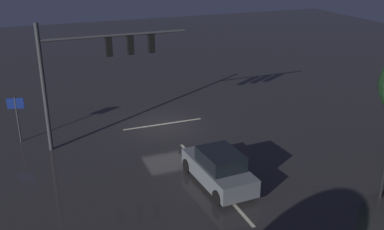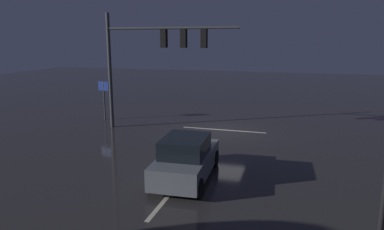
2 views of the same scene
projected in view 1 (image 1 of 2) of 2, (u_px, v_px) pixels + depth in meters
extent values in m
plane|color=#2D2B2B|center=(165.00, 126.00, 27.09)|extent=(80.00, 80.00, 0.00)
cylinder|color=#383A3D|center=(44.00, 89.00, 22.81)|extent=(0.22, 0.22, 6.79)
cylinder|color=#383A3D|center=(115.00, 35.00, 23.23)|extent=(7.71, 0.14, 0.14)
cube|color=black|center=(109.00, 47.00, 23.31)|extent=(0.32, 0.36, 1.00)
sphere|color=black|center=(108.00, 40.00, 23.35)|extent=(0.20, 0.20, 0.20)
sphere|color=black|center=(108.00, 46.00, 23.47)|extent=(0.20, 0.20, 0.20)
sphere|color=#19F24C|center=(108.00, 52.00, 23.59)|extent=(0.20, 0.20, 0.20)
cube|color=black|center=(130.00, 45.00, 23.70)|extent=(0.32, 0.36, 1.00)
sphere|color=black|center=(129.00, 38.00, 23.75)|extent=(0.20, 0.20, 0.20)
sphere|color=black|center=(130.00, 44.00, 23.87)|extent=(0.20, 0.20, 0.20)
sphere|color=#19F24C|center=(130.00, 50.00, 23.98)|extent=(0.20, 0.20, 0.20)
cube|color=black|center=(151.00, 43.00, 24.10)|extent=(0.32, 0.36, 1.00)
sphere|color=black|center=(150.00, 37.00, 24.15)|extent=(0.20, 0.20, 0.20)
sphere|color=black|center=(150.00, 43.00, 24.26)|extent=(0.20, 0.20, 0.20)
sphere|color=#19F24C|center=(150.00, 48.00, 24.38)|extent=(0.20, 0.20, 0.20)
cube|color=beige|center=(189.00, 153.00, 23.62)|extent=(0.16, 2.20, 0.01)
cube|color=beige|center=(241.00, 212.00, 18.42)|extent=(0.16, 2.20, 0.01)
cube|color=beige|center=(163.00, 124.00, 27.38)|extent=(5.00, 0.16, 0.01)
cube|color=slate|center=(218.00, 171.00, 20.43)|extent=(2.01, 4.38, 0.80)
cube|color=black|center=(221.00, 159.00, 20.00)|extent=(1.70, 2.18, 0.68)
cylinder|color=black|center=(187.00, 166.00, 21.57)|extent=(0.25, 0.69, 0.68)
cylinder|color=black|center=(218.00, 159.00, 22.22)|extent=(0.25, 0.69, 0.68)
cylinder|color=black|center=(218.00, 198.00, 18.85)|extent=(0.25, 0.69, 0.68)
cylinder|color=black|center=(252.00, 189.00, 19.50)|extent=(0.25, 0.69, 0.68)
sphere|color=#F9EFC6|center=(187.00, 154.00, 21.96)|extent=(0.20, 0.20, 0.20)
sphere|color=#F9EFC6|center=(210.00, 150.00, 22.46)|extent=(0.20, 0.20, 0.20)
cylinder|color=#383A3D|center=(18.00, 120.00, 24.54)|extent=(0.09, 0.09, 2.61)
cube|color=navy|center=(15.00, 103.00, 24.20)|extent=(0.89, 0.28, 0.60)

